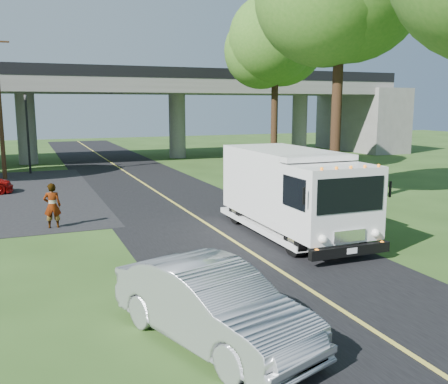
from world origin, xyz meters
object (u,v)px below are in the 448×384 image
tree_right_far (280,44)px  silver_sedan (212,304)px  step_van (292,190)px  traffic_signal (27,125)px  pedestrian (52,206)px

tree_right_far → silver_sedan: tree_right_far is taller
tree_right_far → step_van: 17.14m
traffic_signal → silver_sedan: traffic_signal is taller
traffic_signal → step_van: (8.20, -20.31, -1.58)m
traffic_signal → silver_sedan: 27.00m
tree_right_far → step_van: bearing=-116.3°
tree_right_far → pedestrian: (-14.71, -9.90, -7.45)m
step_van → traffic_signal: bearing=112.4°
traffic_signal → tree_right_far: 17.18m
silver_sedan → step_van: bearing=31.0°
tree_right_far → silver_sedan: size_ratio=2.34×
step_van → silver_sedan: size_ratio=1.52×
step_van → pedestrian: 8.83m
step_van → pedestrian: step_van is taller
silver_sedan → pedestrian: size_ratio=2.76×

